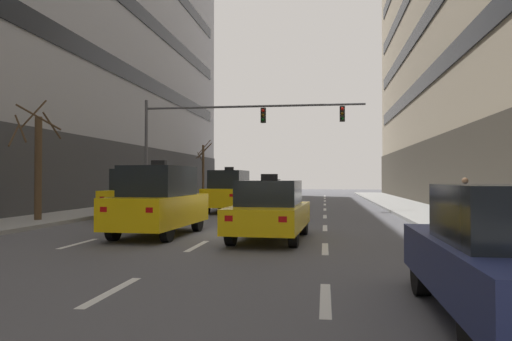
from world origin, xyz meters
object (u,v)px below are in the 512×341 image
(taxi_driving_1, at_px, (270,211))
(car_driving_2, at_px, (272,188))
(taxi_driving_3, at_px, (159,201))
(traffic_signal_0, at_px, (224,127))
(street_tree_0, at_px, (203,168))
(pedestrian_0, at_px, (465,198))
(street_tree_1, at_px, (37,163))
(taxi_driving_5, at_px, (229,191))
(taxi_driving_0, at_px, (227,189))
(taxi_driving_4, at_px, (140,194))

(taxi_driving_1, relative_size, car_driving_2, 1.04)
(taxi_driving_3, xyz_separation_m, traffic_signal_0, (-0.61, 12.37, 3.61))
(traffic_signal_0, distance_m, street_tree_0, 17.45)
(taxi_driving_3, relative_size, pedestrian_0, 2.72)
(street_tree_1, bearing_deg, taxi_driving_1, -20.80)
(taxi_driving_3, bearing_deg, taxi_driving_5, 89.34)
(taxi_driving_1, xyz_separation_m, traffic_signal_0, (-4.11, 12.85, 3.84))
(street_tree_1, bearing_deg, pedestrian_0, -1.09)
(taxi_driving_0, xyz_separation_m, taxi_driving_4, (-0.04, -19.04, 0.23))
(taxi_driving_1, relative_size, pedestrian_0, 2.80)
(taxi_driving_3, height_order, street_tree_0, street_tree_0)
(taxi_driving_4, height_order, pedestrian_0, taxi_driving_4)
(taxi_driving_1, height_order, car_driving_2, taxi_driving_1)
(street_tree_0, bearing_deg, taxi_driving_5, -71.47)
(taxi_driving_0, distance_m, taxi_driving_5, 15.39)
(taxi_driving_1, bearing_deg, taxi_driving_5, 107.45)
(street_tree_0, bearing_deg, taxi_driving_0, -49.39)
(street_tree_0, height_order, pedestrian_0, street_tree_0)
(taxi_driving_1, distance_m, street_tree_1, 10.38)
(traffic_signal_0, relative_size, street_tree_0, 2.41)
(taxi_driving_4, relative_size, traffic_signal_0, 0.36)
(pedestrian_0, bearing_deg, taxi_driving_4, 165.17)
(taxi_driving_3, relative_size, street_tree_1, 0.93)
(taxi_driving_0, bearing_deg, taxi_driving_1, -75.65)
(car_driving_2, bearing_deg, traffic_signal_0, -92.60)
(taxi_driving_1, bearing_deg, pedestrian_0, 28.20)
(street_tree_0, bearing_deg, taxi_driving_1, -71.86)
(car_driving_2, xyz_separation_m, pedestrian_0, (9.55, -27.02, 0.28))
(taxi_driving_5, height_order, street_tree_0, street_tree_0)
(car_driving_2, height_order, pedestrian_0, pedestrian_0)
(taxi_driving_5, bearing_deg, car_driving_2, 89.80)
(street_tree_0, bearing_deg, traffic_signal_0, -71.54)
(taxi_driving_3, height_order, street_tree_1, street_tree_1)
(taxi_driving_4, bearing_deg, street_tree_1, -133.70)
(car_driving_2, xyz_separation_m, street_tree_1, (-6.29, -26.71, 1.55))
(traffic_signal_0, xyz_separation_m, street_tree_1, (-5.50, -9.20, -2.31))
(taxi_driving_5, bearing_deg, taxi_driving_0, 102.07)
(taxi_driving_5, xyz_separation_m, street_tree_1, (-6.22, -7.10, 1.29))
(taxi_driving_5, distance_m, street_tree_0, 19.63)
(taxi_driving_4, relative_size, street_tree_0, 0.86)
(taxi_driving_0, bearing_deg, taxi_driving_5, -77.93)
(street_tree_0, height_order, street_tree_1, street_tree_0)
(taxi_driving_4, xyz_separation_m, street_tree_0, (-2.96, 22.54, 1.64))
(taxi_driving_3, height_order, traffic_signal_0, traffic_signal_0)
(car_driving_2, relative_size, pedestrian_0, 2.69)
(taxi_driving_4, relative_size, pedestrian_0, 2.74)
(taxi_driving_0, distance_m, taxi_driving_1, 26.63)
(taxi_driving_0, height_order, car_driving_2, taxi_driving_0)
(taxi_driving_0, bearing_deg, street_tree_0, 130.61)
(taxi_driving_1, height_order, taxi_driving_3, taxi_driving_3)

